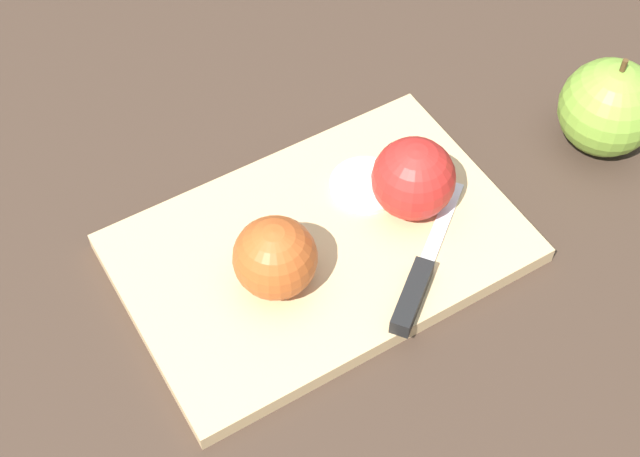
{
  "coord_description": "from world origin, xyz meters",
  "views": [
    {
      "loc": [
        -0.28,
        -0.35,
        0.63
      ],
      "look_at": [
        0.0,
        0.0,
        0.04
      ],
      "focal_mm": 50.0,
      "sensor_mm": 36.0,
      "label": 1
    }
  ],
  "objects_px": {
    "apple_half_right": "(413,179)",
    "knife": "(417,284)",
    "apple_half_left": "(275,258)",
    "apple_whole": "(608,108)"
  },
  "relations": [
    {
      "from": "apple_half_right",
      "to": "knife",
      "type": "bearing_deg",
      "value": 5.4
    },
    {
      "from": "knife",
      "to": "apple_whole",
      "type": "xyz_separation_m",
      "value": [
        0.26,
        0.02,
        0.02
      ]
    },
    {
      "from": "apple_half_left",
      "to": "apple_half_right",
      "type": "relative_size",
      "value": 0.95
    },
    {
      "from": "knife",
      "to": "apple_whole",
      "type": "distance_m",
      "value": 0.26
    },
    {
      "from": "apple_half_left",
      "to": "knife",
      "type": "bearing_deg",
      "value": 3.15
    },
    {
      "from": "apple_half_right",
      "to": "apple_whole",
      "type": "height_order",
      "value": "apple_whole"
    },
    {
      "from": "knife",
      "to": "apple_whole",
      "type": "relative_size",
      "value": 1.47
    },
    {
      "from": "apple_half_left",
      "to": "apple_whole",
      "type": "bearing_deg",
      "value": 36.29
    },
    {
      "from": "apple_whole",
      "to": "apple_half_right",
      "type": "bearing_deg",
      "value": 167.58
    },
    {
      "from": "apple_half_right",
      "to": "apple_whole",
      "type": "xyz_separation_m",
      "value": [
        0.2,
        -0.04,
        -0.01
      ]
    }
  ]
}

